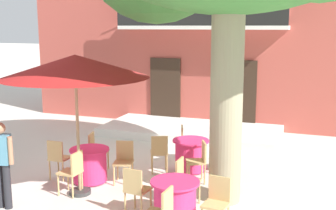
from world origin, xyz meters
The scene contains 19 objects.
ground_plane centered at (0.00, 0.00, 0.00)m, with size 120.00×120.00×0.00m, color beige.
building_facade centered at (0.78, 6.99, 3.75)m, with size 13.00×5.09×7.50m.
entrance_step_platform centered at (0.78, 3.75, 0.12)m, with size 5.52×2.50×0.25m, color silver.
cafe_table_near_tree centered at (-0.06, -1.02, 0.39)m, with size 0.86×0.86×0.76m.
cafe_chair_near_tree_0 centered at (-0.31, -0.31, 0.53)m, with size 0.48×0.48×0.91m.
cafe_chair_near_tree_1 centered at (-0.81, -1.12, 0.53)m, with size 0.41×0.41×0.91m.
cafe_chair_near_tree_2 centered at (-0.01, -1.78, 0.53)m, with size 0.41×0.41×0.91m.
cafe_chair_near_tree_3 centered at (0.65, -0.77, 0.53)m, with size 0.48×0.48×0.91m.
cafe_table_middle centered at (1.80, 0.44, 0.39)m, with size 0.86×0.86×0.76m.
cafe_chair_middle_0 centered at (2.52, 0.68, 0.53)m, with size 0.48×0.48×0.91m.
cafe_chair_middle_1 centered at (1.47, 1.12, 0.53)m, with size 0.51×0.51×0.91m.
cafe_chair_middle_2 centered at (1.15, 0.06, 0.53)m, with size 0.53×0.53×0.91m.
cafe_chair_middle_3 centered at (2.19, -0.20, 0.53)m, with size 0.53×0.53×0.91m.
cafe_table_front centered at (2.34, -2.24, 0.39)m, with size 0.86×0.86×0.76m.
cafe_chair_front_1 centered at (3.09, -2.26, 0.53)m, with size 0.45×0.45×0.91m.
cafe_chair_front_2 centered at (2.27, -1.49, 0.53)m, with size 0.41×0.41×0.91m.
cafe_chair_front_3 centered at (1.58, -2.23, 0.53)m, with size 0.44×0.44×0.91m.
cafe_umbrella centered at (0.08, -1.69, 2.61)m, with size 2.90×2.90×2.85m.
pedestrian_mid_plaza centered at (-0.90, -2.77, 0.94)m, with size 0.53×0.29×1.66m.
Camera 1 is at (4.62, -8.85, 3.40)m, focal length 45.64 mm.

